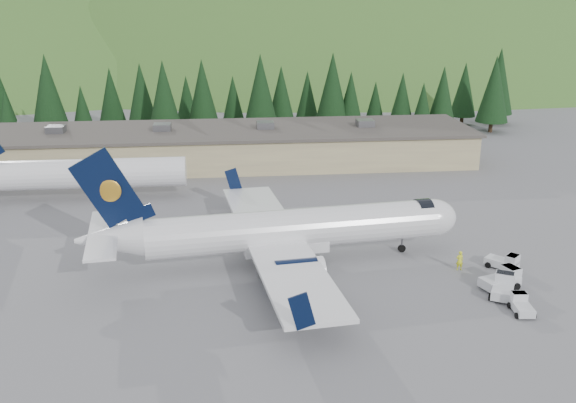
# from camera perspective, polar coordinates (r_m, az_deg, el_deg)

# --- Properties ---
(ground) EXTENTS (600.00, 600.00, 0.00)m
(ground) POSITION_cam_1_polar(r_m,az_deg,el_deg) (60.51, 0.60, -5.35)
(ground) COLOR slate
(airliner) EXTENTS (35.66, 33.54, 11.83)m
(airliner) POSITION_cam_1_polar(r_m,az_deg,el_deg) (59.12, -0.38, -2.63)
(airliner) COLOR white
(airliner) RESTS_ON ground
(second_airliner) EXTENTS (27.50, 11.00, 10.05)m
(second_airliner) POSITION_cam_1_polar(r_m,az_deg,el_deg) (82.02, -18.84, 2.40)
(second_airliner) COLOR white
(second_airliner) RESTS_ON ground
(baggage_tug_a) EXTENTS (3.72, 2.86, 1.79)m
(baggage_tug_a) POSITION_cam_1_polar(r_m,az_deg,el_deg) (57.99, 18.55, -6.54)
(baggage_tug_a) COLOR silver
(baggage_tug_a) RESTS_ON ground
(baggage_tug_b) EXTENTS (2.99, 3.05, 1.52)m
(baggage_tug_b) POSITION_cam_1_polar(r_m,az_deg,el_deg) (61.91, 18.70, -5.11)
(baggage_tug_b) COLOR silver
(baggage_tug_b) RESTS_ON ground
(baggage_tug_c) EXTENTS (1.77, 2.69, 1.38)m
(baggage_tug_c) POSITION_cam_1_polar(r_m,az_deg,el_deg) (54.34, 20.01, -8.61)
(baggage_tug_c) COLOR silver
(baggage_tug_c) RESTS_ON ground
(terminal_building) EXTENTS (71.00, 17.00, 6.10)m
(terminal_building) POSITION_cam_1_polar(r_m,az_deg,el_deg) (95.63, -5.02, 4.97)
(terminal_building) COLOR #9A8D67
(terminal_building) RESTS_ON ground
(baggage_tug_d) EXTENTS (3.06, 3.61, 1.72)m
(baggage_tug_d) POSITION_cam_1_polar(r_m,az_deg,el_deg) (56.63, 18.60, -7.18)
(baggage_tug_d) COLOR silver
(baggage_tug_d) RESTS_ON ground
(ramp_worker) EXTENTS (0.68, 0.45, 1.85)m
(ramp_worker) POSITION_cam_1_polar(r_m,az_deg,el_deg) (60.37, 15.01, -5.09)
(ramp_worker) COLOR yellow
(ramp_worker) RESTS_ON ground
(tree_line) EXTENTS (112.06, 18.38, 13.62)m
(tree_line) POSITION_cam_1_polar(r_m,az_deg,el_deg) (116.16, -5.80, 9.57)
(tree_line) COLOR black
(tree_line) RESTS_ON ground
(hills) EXTENTS (614.00, 330.00, 300.00)m
(hills) POSITION_cam_1_polar(r_m,az_deg,el_deg) (289.68, 6.34, -3.85)
(hills) COLOR #375F1F
(hills) RESTS_ON ground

